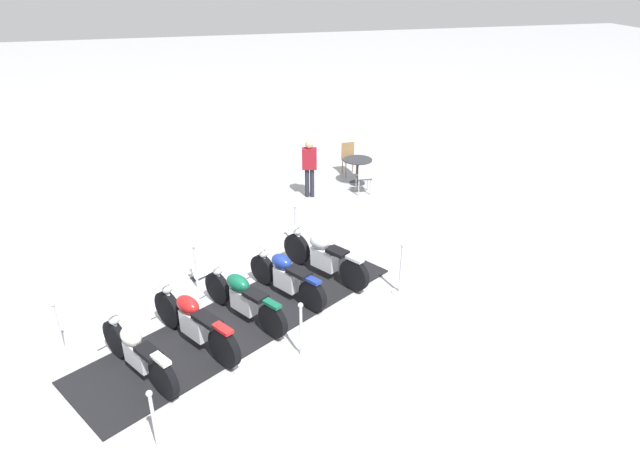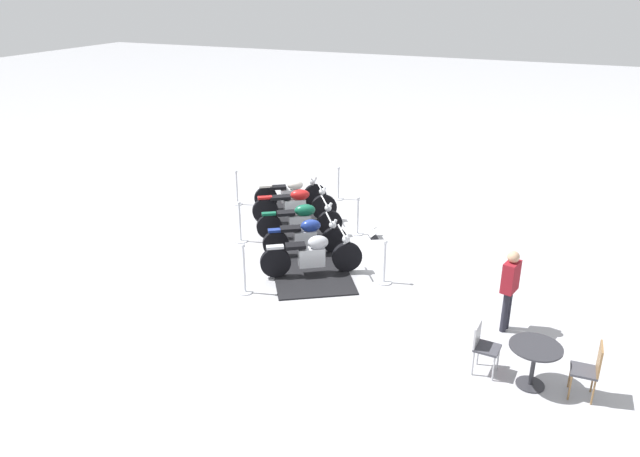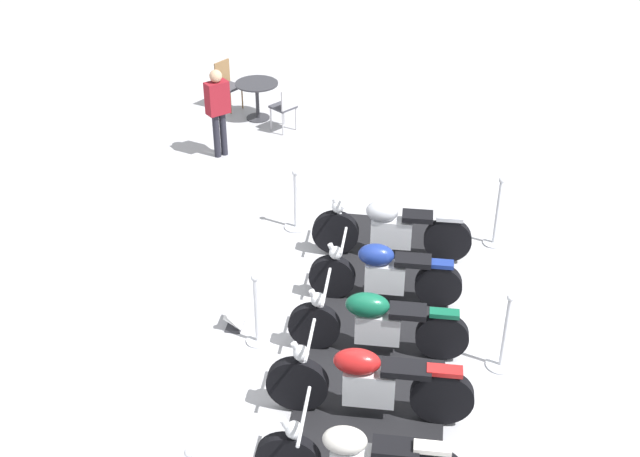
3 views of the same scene
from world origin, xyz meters
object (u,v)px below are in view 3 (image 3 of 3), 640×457
Objects in this scene: motorcycle_chrome at (389,229)px; motorcycle_navy at (383,273)px; stanchion_right_front at (296,211)px; info_placard at (235,321)px; stanchion_left_front at (496,222)px; cafe_chair_near_table at (227,82)px; cafe_chair_across_table at (285,105)px; bystander_person at (218,106)px; motorcycle_maroon at (367,382)px; stanchion_left_mid at (503,345)px; cafe_table at (257,92)px; motorcycle_forest at (375,322)px; stanchion_right_mid at (257,319)px.

motorcycle_chrome reaches higher than motorcycle_navy.
stanchion_right_front reaches higher than info_placard.
stanchion_left_front reaches higher than cafe_chair_near_table.
cafe_chair_across_table reaches higher than info_placard.
bystander_person reaches higher than motorcycle_navy.
motorcycle_maroon is 2.33m from info_placard.
motorcycle_chrome is 1.11× the size of motorcycle_navy.
info_placard is at bearing 44.10° from motorcycle_chrome.
cafe_chair_near_table is at bearing 68.48° from stanchion_left_mid.
motorcycle_chrome is 2.37× the size of cafe_table.
motorcycle_navy is 1.58× the size of stanchion_left_front.
motorcycle_forest is at bearing -119.65° from stanchion_right_front.
stanchion_left_mid is at bearing -146.36° from motorcycle_maroon.
cafe_chair_across_table is (2.47, 2.51, 0.23)m from stanchion_right_front.
motorcycle_maroon reaches higher than stanchion_right_front.
cafe_table is (4.08, 6.04, 0.07)m from motorcycle_forest.
stanchion_left_front is at bearing -15.46° from stanchion_right_mid.
cafe_table is 0.86× the size of cafe_chair_near_table.
bystander_person reaches higher than motorcycle_forest.
motorcycle_maroon is at bearing 89.30° from motorcycle_navy.
motorcycle_chrome is at bearing -90.47° from motorcycle_navy.
cafe_table is 1.76m from bystander_person.
cafe_chair_across_table is (-0.06, -0.82, -0.04)m from cafe_table.
motorcycle_navy reaches higher than info_placard.
cafe_table is (0.92, 5.88, 0.18)m from stanchion_left_front.
motorcycle_chrome is at bearing -80.30° from stanchion_right_front.
motorcycle_navy is 1.65× the size of stanchion_left_mid.
stanchion_left_mid is (1.73, -0.73, -0.18)m from motorcycle_maroon.
motorcycle_maroon is 6.90m from bystander_person.
motorcycle_forest is at bearing -124.04° from cafe_table.
cafe_table is at bearing 9.77° from info_placard.
stanchion_left_mid is (-0.72, -4.03, 0.03)m from stanchion_right_front.
motorcycle_maroon is 5.13× the size of info_placard.
info_placard is 0.44× the size of cafe_chair_across_table.
stanchion_right_front reaches higher than cafe_chair_across_table.
motorcycle_maroon reaches higher than cafe_chair_near_table.
bystander_person reaches higher than cafe_table.
motorcycle_chrome is 1.04× the size of motorcycle_forest.
motorcycle_chrome is at bearing -91.33° from motorcycle_forest.
cafe_chair_across_table is (4.77, 3.53, 0.46)m from info_placard.
motorcycle_maroon reaches higher than motorcycle_navy.
stanchion_left_front is at bearing 174.75° from cafe_chair_across_table.
info_placard is 5.01m from bystander_person.
cafe_chair_near_table is (2.50, 4.15, 0.26)m from stanchion_right_front.
stanchion_left_mid is at bearing -94.58° from info_placard.
motorcycle_navy reaches higher than cafe_table.
motorcycle_navy is at bearing 169.81° from stanchion_left_front.
stanchion_right_front is 4.19m from cafe_table.
motorcycle_maroon is at bearing -35.72° from cafe_chair_near_table.
stanchion_right_front is at bearing 122.19° from stanchion_left_front.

